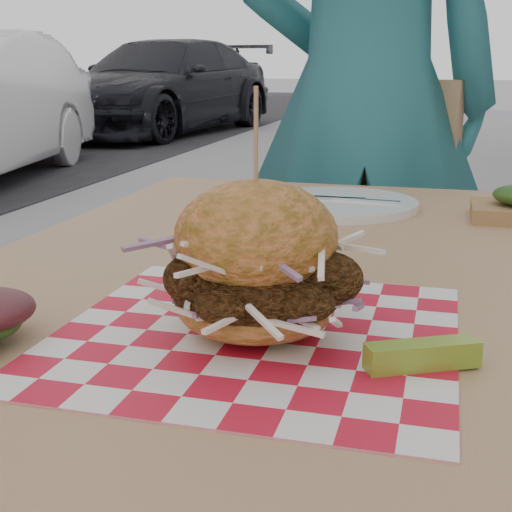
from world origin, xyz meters
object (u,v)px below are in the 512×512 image
object	(u,v)px
patio_chair	(382,243)
sandwich	(256,268)
patio_table	(293,323)
diner	(364,100)
car_dark	(163,86)

from	to	relation	value
patio_chair	sandwich	size ratio (longest dim) A/B	4.29
patio_chair	patio_table	bearing A→B (deg)	-73.93
diner	car_dark	xyz separation A→B (m)	(-3.73, 7.85, -0.25)
car_dark	patio_table	world-z (taller)	car_dark
car_dark	patio_chair	bearing A→B (deg)	-55.66
diner	sandwich	xyz separation A→B (m)	(0.04, -1.16, -0.09)
car_dark	patio_chair	distance (m)	8.73
diner	sandwich	distance (m)	1.17
patio_chair	car_dark	bearing A→B (deg)	133.73
patio_chair	diner	bearing A→B (deg)	-167.50
diner	patio_table	size ratio (longest dim) A/B	1.50
diner	patio_chair	bearing A→B (deg)	167.97
patio_table	patio_chair	xyz separation A→B (m)	(0.03, 0.92, -0.12)
diner	patio_chair	distance (m)	0.35
sandwich	diner	bearing A→B (deg)	92.19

